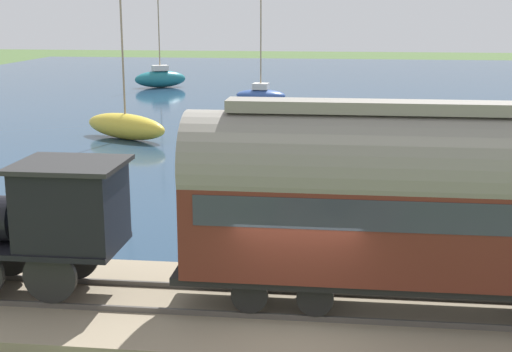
% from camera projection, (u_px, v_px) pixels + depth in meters
% --- Properties ---
extents(ground_plane, '(200.00, 200.00, 0.00)m').
position_uv_depth(ground_plane, '(297.00, 337.00, 14.68)').
color(ground_plane, '#476033').
extents(harbor_water, '(80.00, 80.00, 0.01)m').
position_uv_depth(harbor_water, '(332.00, 94.00, 56.63)').
color(harbor_water, navy).
rests_on(harbor_water, ground).
extents(rail_embankment, '(4.76, 56.00, 0.49)m').
position_uv_depth(rail_embankment, '(299.00, 314.00, 15.35)').
color(rail_embankment, gray).
rests_on(rail_embankment, ground).
extents(steam_locomotive, '(2.02, 6.45, 3.44)m').
position_uv_depth(steam_locomotive, '(14.00, 216.00, 15.62)').
color(steam_locomotive, black).
rests_on(steam_locomotive, rail_embankment).
extents(passenger_coach, '(2.21, 10.76, 4.34)m').
position_uv_depth(passenger_coach, '(438.00, 198.00, 14.40)').
color(passenger_coach, black).
rests_on(passenger_coach, rail_embankment).
extents(sailboat_yellow, '(3.64, 5.30, 9.30)m').
position_uv_depth(sailboat_yellow, '(126.00, 126.00, 36.77)').
color(sailboat_yellow, gold).
rests_on(sailboat_yellow, harbor_water).
extents(sailboat_teal, '(3.40, 4.64, 9.60)m').
position_uv_depth(sailboat_teal, '(160.00, 78.00, 60.83)').
color(sailboat_teal, '#1E707A').
rests_on(sailboat_teal, harbor_water).
extents(sailboat_blue, '(2.04, 3.83, 8.77)m').
position_uv_depth(sailboat_blue, '(261.00, 94.00, 51.91)').
color(sailboat_blue, '#335199').
rests_on(sailboat_blue, harbor_water).
extents(rowboat_mid_harbor, '(1.08, 2.20, 0.41)m').
position_uv_depth(rowboat_mid_harbor, '(33.00, 187.00, 26.22)').
color(rowboat_mid_harbor, beige).
rests_on(rowboat_mid_harbor, harbor_water).
extents(rowboat_off_pier, '(1.50, 2.32, 0.36)m').
position_uv_depth(rowboat_off_pier, '(450.00, 217.00, 22.46)').
color(rowboat_off_pier, silver).
rests_on(rowboat_off_pier, harbor_water).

